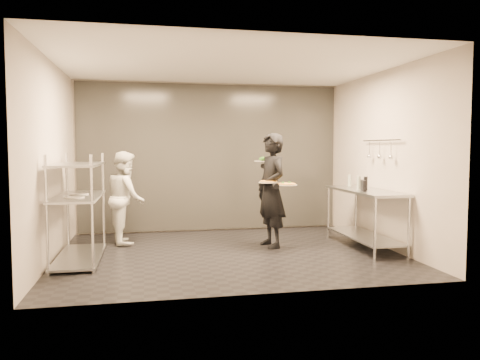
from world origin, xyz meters
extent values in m
cube|color=black|center=(0.00, 0.00, 0.00)|extent=(5.00, 4.00, 0.00)
cube|color=silver|center=(0.00, 0.00, 2.80)|extent=(5.00, 4.00, 0.00)
cube|color=#BEB4AA|center=(0.00, 2.00, 1.40)|extent=(5.00, 0.00, 2.80)
cube|color=#BEB4AA|center=(0.00, -2.00, 1.40)|extent=(5.00, 0.00, 2.80)
cube|color=#BEB4AA|center=(-2.50, 0.00, 1.40)|extent=(0.00, 4.00, 2.80)
cube|color=#BEB4AA|center=(2.50, 0.00, 1.40)|extent=(0.00, 4.00, 2.80)
cube|color=white|center=(0.00, 1.97, 1.40)|extent=(4.90, 0.04, 2.74)
cylinder|color=silver|center=(-2.42, -0.77, 0.75)|extent=(0.04, 0.04, 1.50)
cylinder|color=silver|center=(-2.42, 0.77, 0.75)|extent=(0.04, 0.04, 1.50)
cylinder|color=silver|center=(-1.88, -0.77, 0.75)|extent=(0.04, 0.04, 1.50)
cylinder|color=silver|center=(-1.88, 0.77, 0.75)|extent=(0.04, 0.04, 1.50)
cube|color=#A0A5AA|center=(-2.15, 0.00, 0.05)|extent=(0.60, 1.60, 0.03)
cube|color=#A0A5AA|center=(-2.15, 0.00, 0.90)|extent=(0.60, 1.60, 0.03)
cube|color=#A0A5AA|center=(-2.15, 0.00, 1.35)|extent=(0.60, 1.60, 0.03)
cylinder|color=silver|center=(-2.15, -0.35, 0.93)|extent=(0.26, 0.26, 0.01)
cylinder|color=silver|center=(-2.15, 0.10, 0.93)|extent=(0.26, 0.26, 0.01)
cylinder|color=silver|center=(1.92, -0.86, 0.45)|extent=(0.04, 0.04, 0.90)
cylinder|color=silver|center=(1.92, 0.86, 0.45)|extent=(0.04, 0.04, 0.90)
cylinder|color=silver|center=(2.44, -0.86, 0.45)|extent=(0.04, 0.04, 0.90)
cylinder|color=silver|center=(2.44, 0.86, 0.45)|extent=(0.04, 0.04, 0.90)
cube|color=#A0A5AA|center=(2.18, 0.00, 0.18)|extent=(0.57, 1.71, 0.03)
cube|color=#A0A5AA|center=(2.18, 0.00, 0.90)|extent=(0.60, 1.80, 0.04)
cylinder|color=silver|center=(2.44, 0.00, 1.70)|extent=(0.02, 1.20, 0.02)
cylinder|color=silver|center=(2.42, -0.35, 1.57)|extent=(0.01, 0.01, 0.22)
sphere|color=silver|center=(2.42, -0.35, 1.44)|extent=(0.07, 0.07, 0.07)
cylinder|color=silver|center=(2.42, 0.00, 1.57)|extent=(0.01, 0.01, 0.22)
sphere|color=silver|center=(2.42, 0.00, 1.44)|extent=(0.07, 0.07, 0.07)
cylinder|color=silver|center=(2.42, 0.35, 1.57)|extent=(0.01, 0.01, 0.22)
sphere|color=silver|center=(2.42, 0.35, 1.44)|extent=(0.07, 0.07, 0.07)
imported|color=black|center=(0.74, 0.33, 0.91)|extent=(0.57, 0.74, 1.81)
imported|color=white|center=(-1.55, 1.08, 0.76)|extent=(0.68, 0.82, 1.53)
cylinder|color=silver|center=(0.65, 0.18, 1.05)|extent=(0.31, 0.31, 0.01)
cylinder|color=gold|center=(0.65, 0.18, 1.06)|extent=(0.27, 0.27, 0.02)
cylinder|color=orange|center=(0.65, 0.18, 1.07)|extent=(0.24, 0.24, 0.01)
sphere|color=#1E5613|center=(0.65, 0.18, 1.08)|extent=(0.04, 0.04, 0.04)
cylinder|color=silver|center=(0.91, 0.07, 1.01)|extent=(0.33, 0.33, 0.01)
cylinder|color=gold|center=(0.91, 0.07, 1.02)|extent=(0.29, 0.29, 0.02)
cylinder|color=orange|center=(0.91, 0.07, 1.03)|extent=(0.26, 0.26, 0.01)
sphere|color=#1E5613|center=(0.91, 0.07, 1.04)|extent=(0.04, 0.04, 0.04)
cylinder|color=silver|center=(0.67, 0.59, 1.37)|extent=(0.30, 0.30, 0.01)
ellipsoid|color=#236318|center=(0.67, 0.59, 1.40)|extent=(0.13, 0.13, 0.07)
cube|color=black|center=(2.06, -0.19, 1.00)|extent=(0.11, 0.24, 0.17)
cylinder|color=#929F92|center=(2.07, 0.00, 1.03)|extent=(0.06, 0.06, 0.21)
cylinder|color=#929F92|center=(2.24, 0.71, 1.02)|extent=(0.06, 0.06, 0.20)
cylinder|color=black|center=(2.18, -0.01, 1.02)|extent=(0.06, 0.06, 0.21)
camera|label=1|loc=(-1.20, -6.83, 1.59)|focal=35.00mm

